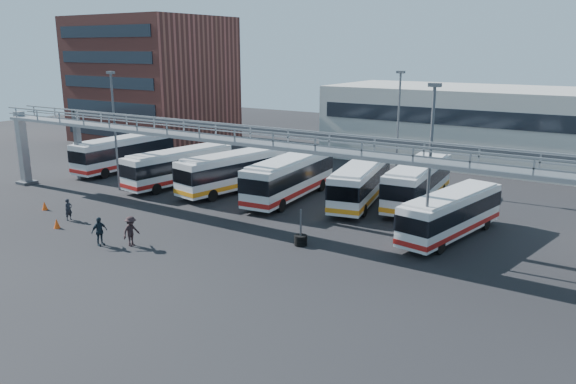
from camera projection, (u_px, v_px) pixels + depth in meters
The scene contains 20 objects.
ground at pixel (195, 252), 34.34m from camera, with size 140.00×140.00×0.00m, color black.
gantry at pixel (251, 149), 37.75m from camera, with size 51.40×5.15×7.10m.
apartment_building at pixel (153, 80), 74.59m from camera, with size 18.00×15.00×16.00m, color brown.
warehouse at pixel (529, 129), 57.99m from camera, with size 42.00×14.00×8.00m, color #9E9E99.
light_pole_left at pixel (115, 125), 47.81m from camera, with size 0.70×0.35×10.21m.
light_pole_mid at pixel (430, 162), 32.32m from camera, with size 0.70×0.35×10.21m.
light_pole_back at pixel (398, 123), 48.72m from camera, with size 0.70×0.35×10.21m.
bus_0 at pixel (124, 152), 56.66m from camera, with size 2.63×11.31×3.43m.
bus_2 at pixel (179, 166), 50.46m from camera, with size 3.97×11.01×3.27m.
bus_3 at pixel (235, 170), 48.33m from camera, with size 4.59×11.47×3.40m.
bus_4 at pixel (290, 176), 45.82m from camera, with size 3.64×11.70×3.50m.
bus_5 at pixel (361, 182), 44.42m from camera, with size 4.67×11.14×3.30m.
bus_6 at pixel (418, 181), 44.19m from camera, with size 3.56×11.42×3.41m.
bus_7 at pixel (451, 213), 36.49m from camera, with size 4.09×10.29×3.05m.
pedestrian_a at pixel (69, 210), 40.41m from camera, with size 0.59×0.38×1.61m, color black.
pedestrian_c at pixel (131, 231), 35.13m from camera, with size 1.25×0.72×1.93m, color black.
pedestrian_d at pixel (99, 231), 35.23m from camera, with size 1.08×0.45×1.85m, color #1A2630.
cone_left at pixel (57, 223), 38.73m from camera, with size 0.43×0.43×0.69m, color #EF480D.
cone_right at pixel (45, 206), 43.10m from camera, with size 0.43×0.43×0.68m, color #EF480D.
tire_stack at pixel (301, 239), 35.38m from camera, with size 0.83×0.83×2.36m.
Camera 1 is at (22.29, -24.11, 12.12)m, focal length 35.00 mm.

